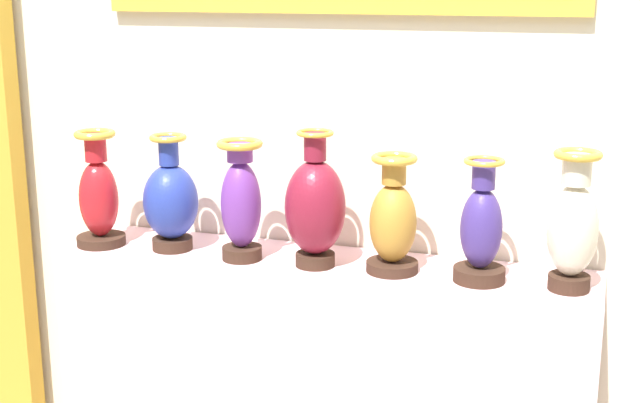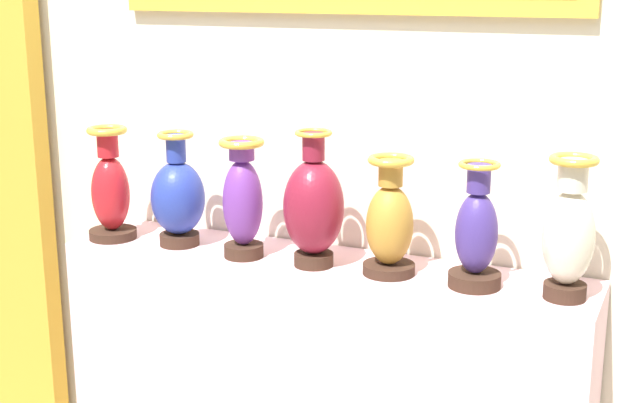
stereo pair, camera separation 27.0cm
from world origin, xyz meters
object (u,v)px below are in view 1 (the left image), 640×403
(vase_ivory, at_px, (573,226))
(vase_indigo, at_px, (481,231))
(vase_crimson, at_px, (99,196))
(vase_violet, at_px, (241,202))
(vase_cobalt, at_px, (171,201))
(vase_ochre, at_px, (393,221))
(vase_burgundy, at_px, (315,207))

(vase_ivory, bearing_deg, vase_indigo, -179.03)
(vase_crimson, xyz_separation_m, vase_violet, (0.50, -0.00, 0.02))
(vase_cobalt, height_order, vase_ivory, vase_ivory)
(vase_ochre, distance_m, vase_indigo, 0.26)
(vase_cobalt, height_order, vase_violet, vase_violet)
(vase_burgundy, bearing_deg, vase_indigo, 1.33)
(vase_violet, distance_m, vase_burgundy, 0.24)
(vase_burgundy, xyz_separation_m, vase_indigo, (0.50, 0.01, -0.03))
(vase_cobalt, xyz_separation_m, vase_violet, (0.26, -0.03, 0.02))
(vase_burgundy, xyz_separation_m, vase_ivory, (0.75, 0.02, 0.00))
(vase_cobalt, height_order, vase_burgundy, vase_burgundy)
(vase_ochre, bearing_deg, vase_violet, -176.68)
(vase_burgundy, relative_size, vase_ivory, 1.04)
(vase_burgundy, relative_size, vase_ochre, 1.17)
(vase_violet, xyz_separation_m, vase_burgundy, (0.24, 0.01, 0.00))
(vase_cobalt, distance_m, vase_burgundy, 0.49)
(vase_ochre, relative_size, vase_ivory, 0.89)
(vase_cobalt, distance_m, vase_ivory, 1.24)
(vase_ochre, height_order, vase_indigo, vase_indigo)
(vase_crimson, bearing_deg, vase_burgundy, 0.64)
(vase_cobalt, relative_size, vase_violet, 1.00)
(vase_violet, distance_m, vase_indigo, 0.74)
(vase_ochre, bearing_deg, vase_ivory, -0.36)
(vase_ochre, relative_size, vase_indigo, 0.98)
(vase_burgundy, bearing_deg, vase_ochre, 4.60)
(vase_cobalt, bearing_deg, vase_burgundy, -2.27)
(vase_cobalt, bearing_deg, vase_ochre, -0.04)
(vase_violet, xyz_separation_m, vase_ivory, (0.99, 0.02, 0.00))
(vase_ivory, bearing_deg, vase_ochre, 179.64)
(vase_crimson, distance_m, vase_cobalt, 0.25)
(vase_indigo, bearing_deg, vase_crimson, -179.08)
(vase_indigo, height_order, vase_ivory, vase_ivory)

